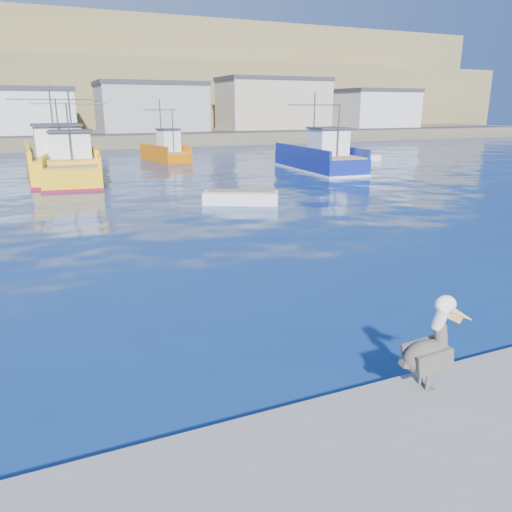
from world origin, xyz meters
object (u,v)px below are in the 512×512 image
(trawler_yellow_b, at_px, (75,167))
(trawler_blue, at_px, (320,159))
(boat_orange, at_px, (166,151))
(trawler_yellow_a, at_px, (58,161))
(skiff_mid, at_px, (241,199))
(skiff_far, at_px, (370,157))
(pelican, at_px, (431,349))

(trawler_yellow_b, relative_size, trawler_blue, 1.07)
(trawler_blue, relative_size, boat_orange, 1.48)
(trawler_yellow_a, xyz_separation_m, skiff_mid, (8.55, -16.25, -0.88))
(trawler_blue, distance_m, skiff_mid, 16.31)
(trawler_yellow_b, height_order, trawler_blue, trawler_yellow_b)
(trawler_yellow_a, bearing_deg, trawler_yellow_b, -73.64)
(skiff_mid, bearing_deg, trawler_blue, 43.62)
(boat_orange, bearing_deg, trawler_yellow_a, -142.00)
(trawler_yellow_b, height_order, boat_orange, trawler_yellow_b)
(trawler_yellow_b, distance_m, skiff_far, 29.25)
(trawler_yellow_a, xyz_separation_m, trawler_blue, (20.35, -5.01, -0.17))
(trawler_blue, bearing_deg, skiff_far, 31.97)
(trawler_yellow_a, distance_m, pelican, 36.09)
(skiff_far, relative_size, pelican, 2.32)
(skiff_far, height_order, pelican, pelican)
(trawler_blue, bearing_deg, trawler_yellow_b, 174.51)
(trawler_blue, distance_m, pelican, 34.89)
(skiff_mid, xyz_separation_m, pelican, (-4.48, -19.62, 0.93))
(trawler_yellow_a, relative_size, boat_orange, 1.91)
(trawler_blue, height_order, skiff_far, trawler_blue)
(trawler_yellow_a, relative_size, pelican, 8.15)
(trawler_blue, xyz_separation_m, pelican, (-16.27, -30.86, 0.22))
(trawler_yellow_a, xyz_separation_m, trawler_yellow_b, (0.92, -3.14, -0.14))
(skiff_mid, bearing_deg, pelican, -102.86)
(trawler_blue, height_order, pelican, trawler_blue)
(skiff_mid, bearing_deg, trawler_yellow_b, 120.20)
(trawler_yellow_a, distance_m, trawler_blue, 20.95)
(skiff_mid, relative_size, pelican, 2.58)
(trawler_blue, distance_m, boat_orange, 16.47)
(trawler_yellow_b, distance_m, boat_orange, 14.79)
(trawler_yellow_b, height_order, skiff_mid, trawler_yellow_b)
(trawler_yellow_a, relative_size, skiff_far, 3.51)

